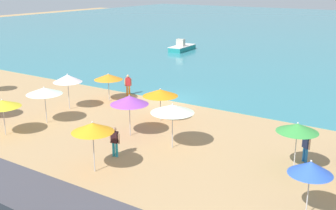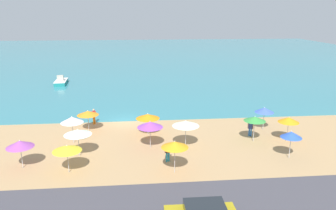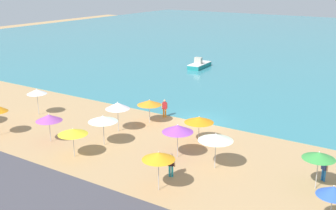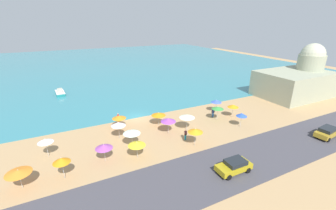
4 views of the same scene
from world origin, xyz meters
TOP-DOWN VIEW (x-y plane):
  - ground_plane at (0.00, 0.00)m, footprint 160.00×160.00m
  - sea at (0.00, 55.00)m, footprint 150.00×110.00m
  - beach_umbrella_0 at (-3.84, -11.60)m, footprint 2.16×2.16m
  - beach_umbrella_1 at (-13.72, -6.42)m, footprint 1.85×1.85m
  - beach_umbrella_2 at (4.10, -12.36)m, footprint 2.04×2.04m
  - beach_umbrella_3 at (13.81, -10.75)m, footprint 1.71×1.71m
  - beach_umbrella_4 at (-3.53, -8.72)m, footprint 2.29×2.29m
  - beach_umbrella_7 at (5.59, -7.75)m, footprint 2.39×2.39m
  - beach_umbrella_8 at (-3.59, -2.55)m, footprint 2.17×2.17m
  - beach_umbrella_10 at (2.47, -7.57)m, footprint 2.25×2.25m
  - beach_umbrella_11 at (-7.56, -10.50)m, footprint 2.07×2.07m
  - beach_umbrella_13 at (12.11, -6.93)m, footprint 2.00×2.00m
  - beach_umbrella_14 at (-4.53, -5.76)m, footprint 2.05×2.05m
  - beach_umbrella_15 at (2.38, -4.26)m, footprint 2.32×2.32m
  - bather_0 at (12.25, -5.61)m, footprint 0.49×0.38m
  - bather_1 at (-3.27, -0.59)m, footprint 0.42×0.44m
  - bather_2 at (3.75, -10.44)m, footprint 0.56×0.30m
  - skiff_nearshore at (-11.24, 20.49)m, footprint 2.09×4.96m

SIDE VIEW (x-z plane):
  - ground_plane at x=0.00m, z-range 0.00..0.00m
  - sea at x=0.00m, z-range 0.00..0.05m
  - skiff_nearshore at x=-11.24m, z-range -0.32..1.23m
  - bather_0 at x=12.25m, z-range 0.10..1.73m
  - bather_2 at x=3.75m, z-range 0.10..1.73m
  - bather_1 at x=-3.27m, z-range 0.11..1.83m
  - beach_umbrella_8 at x=-3.59m, z-range 0.79..2.96m
  - beach_umbrella_15 at x=2.38m, z-range 0.80..3.00m
  - beach_umbrella_0 at x=-3.84m, z-range 0.84..3.06m
  - beach_umbrella_11 at x=-7.56m, z-range 0.83..3.15m
  - beach_umbrella_3 at x=13.81m, z-range 0.88..3.28m
  - beach_umbrella_4 at x=-3.53m, z-range 0.93..3.35m
  - beach_umbrella_10 at x=2.47m, z-range 0.94..3.47m
  - beach_umbrella_13 at x=12.11m, z-range 0.97..3.45m
  - beach_umbrella_14 at x=-4.53m, z-range 0.96..3.55m
  - beach_umbrella_1 at x=-13.72m, z-range 0.98..3.53m
  - beach_umbrella_2 at x=4.10m, z-range 0.98..3.54m
  - beach_umbrella_7 at x=5.59m, z-range 0.98..3.54m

